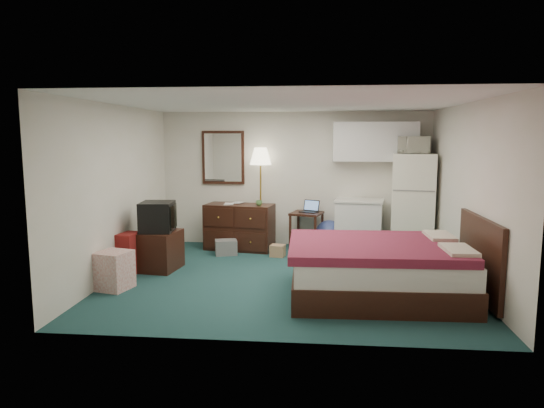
# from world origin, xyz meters

# --- Properties ---
(floor) EXTENTS (5.00, 4.50, 0.01)m
(floor) POSITION_xyz_m (0.00, 0.00, 0.00)
(floor) COLOR #1B4241
(floor) RESTS_ON ground
(ceiling) EXTENTS (5.00, 4.50, 0.01)m
(ceiling) POSITION_xyz_m (0.00, 0.00, 2.50)
(ceiling) COLOR silver
(ceiling) RESTS_ON walls
(walls) EXTENTS (5.01, 4.51, 2.50)m
(walls) POSITION_xyz_m (0.00, 0.00, 1.25)
(walls) COLOR silver
(walls) RESTS_ON floor
(mirror) EXTENTS (0.80, 0.06, 1.00)m
(mirror) POSITION_xyz_m (-1.35, 2.22, 1.65)
(mirror) COLOR white
(mirror) RESTS_ON walls
(upper_cabinets) EXTENTS (1.50, 0.35, 0.70)m
(upper_cabinets) POSITION_xyz_m (1.45, 2.08, 1.95)
(upper_cabinets) COLOR white
(upper_cabinets) RESTS_ON walls
(headboard) EXTENTS (0.06, 1.56, 1.00)m
(headboard) POSITION_xyz_m (2.46, -0.72, 0.55)
(headboard) COLOR black
(headboard) RESTS_ON walls
(dresser) EXTENTS (1.29, 0.75, 0.83)m
(dresser) POSITION_xyz_m (-0.97, 1.74, 0.41)
(dresser) COLOR black
(dresser) RESTS_ON floor
(floor_lamp) EXTENTS (0.42, 0.42, 1.84)m
(floor_lamp) POSITION_xyz_m (-0.62, 2.05, 0.92)
(floor_lamp) COLOR #B58D2F
(floor_lamp) RESTS_ON floor
(desk) EXTENTS (0.65, 0.65, 0.67)m
(desk) POSITION_xyz_m (0.24, 1.93, 0.34)
(desk) COLOR black
(desk) RESTS_ON floor
(exercise_ball) EXTENTS (0.60, 0.60, 0.53)m
(exercise_ball) POSITION_xyz_m (0.66, 1.96, 0.26)
(exercise_ball) COLOR #334385
(exercise_ball) RESTS_ON floor
(kitchen_counter) EXTENTS (0.90, 0.74, 0.89)m
(kitchen_counter) POSITION_xyz_m (1.19, 1.91, 0.44)
(kitchen_counter) COLOR white
(kitchen_counter) RESTS_ON floor
(fridge) EXTENTS (0.85, 0.85, 1.75)m
(fridge) POSITION_xyz_m (2.13, 1.86, 0.87)
(fridge) COLOR white
(fridge) RESTS_ON floor
(bed) EXTENTS (2.20, 1.74, 0.69)m
(bed) POSITION_xyz_m (1.21, -0.72, 0.35)
(bed) COLOR maroon
(bed) RESTS_ON floor
(tv_stand) EXTENTS (0.68, 0.73, 0.60)m
(tv_stand) POSITION_xyz_m (-2.01, 0.27, 0.30)
(tv_stand) COLOR black
(tv_stand) RESTS_ON floor
(suitcase) EXTENTS (0.29, 0.41, 0.62)m
(suitcase) POSITION_xyz_m (-2.35, -0.01, 0.31)
(suitcase) COLOR maroon
(suitcase) RESTS_ON floor
(retail_box) EXTENTS (0.50, 0.50, 0.51)m
(retail_box) POSITION_xyz_m (-2.28, -0.75, 0.26)
(retail_box) COLOR white
(retail_box) RESTS_ON floor
(file_bin) EXTENTS (0.43, 0.37, 0.26)m
(file_bin) POSITION_xyz_m (-1.14, 1.30, 0.13)
(file_bin) COLOR slate
(file_bin) RESTS_ON floor
(cardboard_box_a) EXTENTS (0.27, 0.24, 0.20)m
(cardboard_box_a) POSITION_xyz_m (-0.23, 1.25, 0.10)
(cardboard_box_a) COLOR #A77B51
(cardboard_box_a) RESTS_ON floor
(cardboard_box_b) EXTENTS (0.25, 0.28, 0.24)m
(cardboard_box_b) POSITION_xyz_m (0.67, 1.46, 0.12)
(cardboard_box_b) COLOR #A77B51
(cardboard_box_b) RESTS_ON floor
(laptop) EXTENTS (0.39, 0.36, 0.21)m
(laptop) POSITION_xyz_m (0.28, 1.92, 0.78)
(laptop) COLOR black
(laptop) RESTS_ON desk
(crt_tv) EXTENTS (0.54, 0.57, 0.45)m
(crt_tv) POSITION_xyz_m (-2.00, 0.28, 0.82)
(crt_tv) COLOR black
(crt_tv) RESTS_ON tv_stand
(microwave) EXTENTS (0.56, 0.33, 0.37)m
(microwave) POSITION_xyz_m (2.09, 1.90, 1.93)
(microwave) COLOR white
(microwave) RESTS_ON fridge
(book_a) EXTENTS (0.17, 0.03, 0.23)m
(book_a) POSITION_xyz_m (-1.24, 1.70, 0.94)
(book_a) COLOR #A77B51
(book_a) RESTS_ON dresser
(book_b) EXTENTS (0.16, 0.07, 0.22)m
(book_b) POSITION_xyz_m (-1.10, 1.88, 0.94)
(book_b) COLOR #A77B51
(book_b) RESTS_ON dresser
(mug) EXTENTS (0.13, 0.11, 0.12)m
(mug) POSITION_xyz_m (-0.60, 1.61, 0.89)
(mug) COLOR #508342
(mug) RESTS_ON dresser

